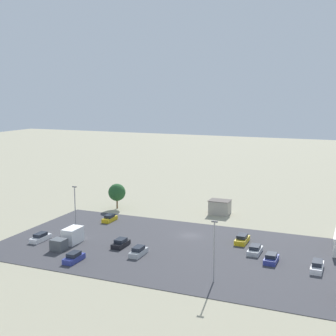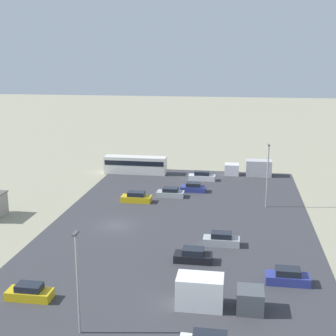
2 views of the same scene
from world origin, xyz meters
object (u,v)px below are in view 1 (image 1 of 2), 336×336
Objects in this scene: parked_car_1 at (138,252)px; parked_car_4 at (255,250)px; parked_car_2 at (74,258)px; shed_building at (220,207)px; parked_car_0 at (271,259)px; parked_truck_1 at (69,238)px; parked_car_6 at (317,266)px; parked_car_7 at (40,237)px; parked_car_3 at (121,243)px; parked_car_5 at (242,239)px; parked_car_8 at (110,218)px.

parked_car_4 is (-18.16, -8.71, -0.05)m from parked_car_1.
shed_building is at bearing 70.69° from parked_car_2.
parked_truck_1 is (35.70, 5.43, 0.69)m from parked_car_0.
parked_car_2 is (13.51, 38.57, -0.90)m from shed_building.
parked_car_6 is at bearing 173.66° from parked_car_0.
parked_car_7 is 0.61× the size of parked_truck_1.
parked_car_6 is at bearing -174.56° from parked_car_7.
parked_car_2 is at bearing 129.53° from parked_truck_1.
shed_building is 1.05× the size of parked_car_7.
parked_car_1 is at bearing 38.36° from parked_car_2.
parked_car_3 is at bearing 71.10° from shed_building.
parked_car_4 is 5.82m from parked_car_5.
parked_car_5 is (-19.70, -10.62, 0.04)m from parked_car_3.
parked_car_7 reaches higher than parked_car_4.
parked_car_1 is 22.52m from parked_car_8.
parked_car_8 is (-5.32, -16.66, -0.01)m from parked_car_7.
parked_truck_1 reaches higher than parked_car_2.
parked_car_1 is 20.14m from parked_car_4.
parked_car_2 is at bearing 16.99° from parked_car_6.
parked_car_4 is at bearing -164.99° from parked_truck_1.
parked_car_7 is at bearing 0.66° from parked_truck_1.
parked_car_4 is at bearing -43.49° from parked_car_0.
parked_car_4 is 0.94× the size of parked_car_5.
parked_truck_1 is (-6.35, -0.07, 0.69)m from parked_car_7.
parked_car_1 reaches higher than parked_car_0.
parked_car_5 is at bearing -137.69° from parked_car_1.
parked_car_3 is at bearing -151.67° from parked_car_5.
parked_car_2 is at bearing 30.09° from parked_car_4.
parked_car_0 is 10.46m from parked_car_5.
parked_car_5 reaches higher than parked_car_3.
parked_truck_1 is (-1.03, 16.59, 0.70)m from parked_car_8.
parked_car_1 is at bearing 179.78° from parked_truck_1.
parked_car_2 reaches higher than parked_car_1.
shed_building is 1.14× the size of parked_car_4.
parked_car_2 is at bearing 105.84° from parked_car_8.
shed_building reaches higher than parked_car_4.
parked_car_6 is (-33.81, -1.88, 0.05)m from parked_car_3.
parked_car_3 is 9.61m from parked_truck_1.
parked_car_2 is at bearing -139.09° from parked_car_5.
parked_car_7 is at bearing 12.74° from parked_car_4.
parked_car_6 is 1.02× the size of parked_car_7.
parked_car_6 is (-10.70, 4.04, 0.07)m from parked_car_4.
parked_car_1 is 5.69m from parked_car_3.
parked_car_0 is 36.12m from parked_truck_1.
parked_car_0 is 42.41m from parked_car_7.
shed_building is 40.78m from parked_car_7.
parked_car_6 is (-28.86, -4.68, 0.02)m from parked_car_1.
parked_car_5 is 31.83m from parked_truck_1.
parked_car_3 reaches higher than parked_car_8.
parked_car_4 is 1.02× the size of parked_car_8.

